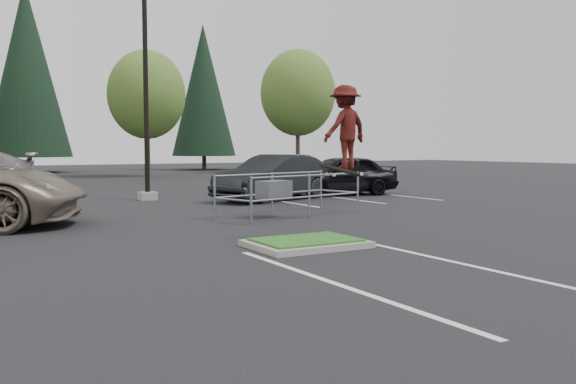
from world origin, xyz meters
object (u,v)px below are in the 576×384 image
skateboarder (345,128)px  car_r_charc (274,177)px  car_r_black (340,175)px  cart_corral (278,190)px  decid_c (146,97)px  decid_d (298,96)px  light_pole (146,76)px  conif_c (203,90)px  conif_b (27,70)px

skateboarder → car_r_charc: skateboarder is taller
car_r_charc → car_r_black: 3.40m
car_r_black → cart_corral: bearing=-41.8°
decid_c → cart_corral: decid_c is taller
decid_c → decid_d: (12.00, 0.50, 0.66)m
decid_d → cart_corral: decid_d is taller
light_pole → conif_c: 30.72m
skateboarder → decid_d: bearing=-131.0°
decid_d → light_pole: bearing=-133.7°
decid_c → car_r_black: size_ratio=1.73×
conif_b → cart_corral: (2.02, -35.72, -7.07)m
cart_corral → conif_c: bearing=56.3°
light_pole → car_r_black: 8.54m
decid_d → car_r_black: (-9.99, -20.01, -5.09)m
conif_c → skateboarder: size_ratio=6.43×
decid_d → skateboarder: decid_d is taller
conif_c → car_r_charc: (-9.36, -29.75, -6.00)m
car_r_charc → car_r_black: (3.36, 0.57, -0.02)m
decid_c → car_r_black: (2.01, -19.51, -4.43)m
cart_corral → skateboarder: skateboarder is taller
skateboarder → car_r_black: size_ratio=0.40×
decid_c → skateboarder: 29.96m
decid_d → conif_b: size_ratio=0.65×
car_r_black → skateboarder: bearing=-29.1°
conif_c → car_r_charc: bearing=-107.5°
light_pole → conif_c: bearing=63.9°
decid_c → decid_d: 12.03m
light_pole → car_r_black: bearing=-12.6°
skateboarder → car_r_black: (6.80, 9.93, -1.55)m
light_pole → conif_b: bearing=91.0°
conif_c → light_pole: bearing=-116.1°
car_r_black → conif_c: bearing=173.7°
car_r_black → light_pole: bearing=-97.2°
decid_d → conif_c: conif_c is taller
conif_c → skateboarder: 41.39m
decid_d → cart_corral: (-15.97, -25.55, -5.14)m
conif_b → car_r_black: bearing=-75.2°
light_pole → skateboarder: bearing=-86.5°
conif_b → conif_c: bearing=-4.1°
cart_corral → car_r_charc: bearing=47.6°
decid_c → conif_b: conif_b is taller
conif_c → conif_b: bearing=175.9°
decid_d → conif_c: (-3.99, 9.17, 0.94)m
light_pole → cart_corral: size_ratio=2.21×
skateboarder → car_r_charc: size_ratio=0.38×
cart_corral → light_pole: bearing=87.3°
decid_d → conif_b: bearing=150.5°
conif_b → cart_corral: 36.47m
skateboarder → cart_corral: bearing=-112.3°
decid_c → conif_b: (-5.99, 10.67, 2.59)m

